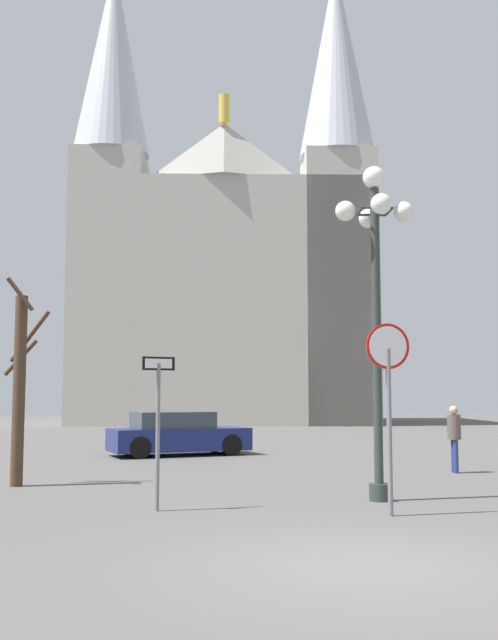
% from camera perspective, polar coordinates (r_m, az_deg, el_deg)
% --- Properties ---
extents(ground_plane, '(120.00, 120.00, 0.00)m').
position_cam_1_polar(ground_plane, '(8.64, 8.94, -18.19)').
color(ground_plane, '#514F4C').
extents(cathedral, '(19.23, 13.43, 30.63)m').
position_cam_1_polar(cathedral, '(49.29, -1.88, 3.39)').
color(cathedral, '#ADA89E').
rests_on(cathedral, ground).
extents(stop_sign, '(0.72, 0.17, 2.98)m').
position_cam_1_polar(stop_sign, '(11.85, 10.69, -4.70)').
color(stop_sign, slate).
rests_on(stop_sign, ground).
extents(one_way_arrow_sign, '(0.52, 0.26, 2.48)m').
position_cam_1_polar(one_way_arrow_sign, '(12.23, -7.02, -7.41)').
color(one_way_arrow_sign, slate).
rests_on(one_way_arrow_sign, ground).
extents(street_lamp, '(1.45, 1.45, 6.04)m').
position_cam_1_polar(street_lamp, '(13.65, 9.71, 3.84)').
color(street_lamp, '#2D3833').
rests_on(street_lamp, ground).
extents(bare_tree, '(0.95, 0.87, 4.27)m').
position_cam_1_polar(bare_tree, '(16.09, -17.25, -4.77)').
color(bare_tree, '#473323').
rests_on(bare_tree, ground).
extents(parked_car_near_navy, '(4.54, 3.07, 1.33)m').
position_cam_1_polar(parked_car_near_navy, '(23.15, -5.54, -8.77)').
color(parked_car_near_navy, navy).
rests_on(parked_car_near_navy, ground).
extents(pedestrian_walking, '(0.32, 0.32, 1.60)m').
position_cam_1_polar(pedestrian_walking, '(18.61, 15.52, -8.33)').
color(pedestrian_walking, navy).
rests_on(pedestrian_walking, ground).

